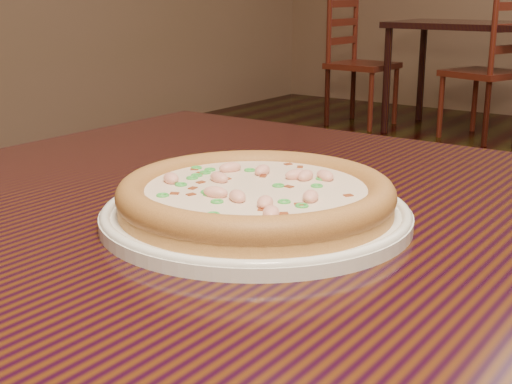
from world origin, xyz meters
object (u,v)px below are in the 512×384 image
Objects in this scene: pizza at (256,195)px; chair_a at (356,64)px; chair_b at (491,73)px; hero_table at (389,330)px; bg_table_left at (470,37)px; plate at (256,213)px.

pizza is 0.28× the size of chair_a.
chair_a is 1.00× the size of chair_b.
hero_table is 1.26× the size of chair_b.
bg_table_left is at bearing 144.50° from chair_b.
plate is 0.02m from pizza.
chair_b reaches higher than hero_table.
chair_b is at bearing -35.50° from bg_table_left.
chair_b is (0.21, -0.15, -0.22)m from bg_table_left.
chair_b is at bearing 104.61° from plate.
hero_table and bg_table_left have the same top height.
plate is at bearing 103.28° from pizza.
hero_table is at bearing -71.65° from bg_table_left.
plate is 4.47m from bg_table_left.
hero_table is 1.20× the size of bg_table_left.
chair_a is (-0.77, -0.13, -0.22)m from bg_table_left.
hero_table is at bearing 22.64° from pizza.
chair_b reaches higher than bg_table_left.
chair_b is at bearing 106.34° from hero_table.
pizza is at bearing -73.32° from bg_table_left.
pizza is at bearing -76.72° from plate.
plate is 4.64m from chair_a.
chair_a reaches higher than pizza.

